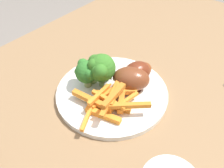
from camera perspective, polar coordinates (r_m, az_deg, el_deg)
name	(u,v)px	position (r m, az deg, el deg)	size (l,w,h in m)	color
dining_table	(128,125)	(0.59, 3.86, -10.10)	(1.29, 0.83, 0.71)	#8E6B47
dinner_plate	(112,92)	(0.53, 0.00, -2.06)	(0.25, 0.25, 0.01)	white
broccoli_floret_front	(100,68)	(0.50, -2.93, 4.06)	(0.07, 0.06, 0.08)	#81B15F
broccoli_floret_middle	(91,69)	(0.52, -5.17, 3.69)	(0.04, 0.05, 0.06)	#89B058
broccoli_floret_back	(87,72)	(0.51, -6.15, 3.01)	(0.05, 0.06, 0.07)	#90A55E
carrot_fries_pile	(109,100)	(0.48, -0.65, -3.98)	(0.16, 0.16, 0.04)	orange
chicken_drumstick_near	(135,73)	(0.54, 5.79, 2.73)	(0.13, 0.07, 0.04)	#5D220D
chicken_drumstick_far	(130,79)	(0.52, 4.36, 1.29)	(0.09, 0.13, 0.05)	#502112
chicken_drumstick_extra	(135,73)	(0.53, 5.74, 2.63)	(0.12, 0.07, 0.05)	#4B190D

